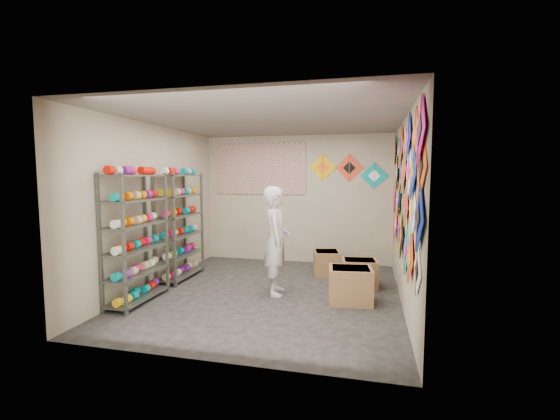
% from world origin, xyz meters
% --- Properties ---
extents(ground, '(4.50, 4.50, 0.00)m').
position_xyz_m(ground, '(0.00, 0.00, 0.00)').
color(ground, black).
extents(room_walls, '(4.50, 4.50, 4.50)m').
position_xyz_m(room_walls, '(0.00, 0.00, 1.64)').
color(room_walls, tan).
rests_on(room_walls, ground).
extents(shelf_rack_front, '(0.40, 1.10, 1.90)m').
position_xyz_m(shelf_rack_front, '(-1.78, -0.85, 0.95)').
color(shelf_rack_front, '#4C5147').
rests_on(shelf_rack_front, ground).
extents(shelf_rack_back, '(0.40, 1.10, 1.90)m').
position_xyz_m(shelf_rack_back, '(-1.78, 0.45, 0.95)').
color(shelf_rack_back, '#4C5147').
rests_on(shelf_rack_back, ground).
extents(string_spools, '(0.12, 2.36, 0.12)m').
position_xyz_m(string_spools, '(-1.78, -0.20, 1.05)').
color(string_spools, '#E3195C').
rests_on(string_spools, ground).
extents(kite_wall_display, '(0.06, 4.33, 2.09)m').
position_xyz_m(kite_wall_display, '(1.98, -0.08, 1.66)').
color(kite_wall_display, white).
rests_on(kite_wall_display, room_walls).
extents(back_wall_kites, '(1.61, 0.02, 0.73)m').
position_xyz_m(back_wall_kites, '(1.08, 2.24, 1.96)').
color(back_wall_kites, '#FFB000').
rests_on(back_wall_kites, room_walls).
extents(poster, '(2.00, 0.01, 1.10)m').
position_xyz_m(poster, '(-0.80, 2.23, 2.00)').
color(poster, '#7F479A').
rests_on(poster, room_walls).
extents(shopkeeper, '(0.77, 0.63, 1.69)m').
position_xyz_m(shopkeeper, '(0.11, 0.00, 0.85)').
color(shopkeeper, beige).
rests_on(shopkeeper, ground).
extents(carton_a, '(0.68, 0.58, 0.52)m').
position_xyz_m(carton_a, '(1.27, -0.14, 0.26)').
color(carton_a, '#90633F').
rests_on(carton_a, ground).
extents(carton_b, '(0.62, 0.53, 0.47)m').
position_xyz_m(carton_b, '(1.38, 0.65, 0.23)').
color(carton_b, '#90633F').
rests_on(carton_b, ground).
extents(carton_c, '(0.57, 0.60, 0.45)m').
position_xyz_m(carton_c, '(0.76, 1.31, 0.23)').
color(carton_c, '#90633F').
rests_on(carton_c, ground).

